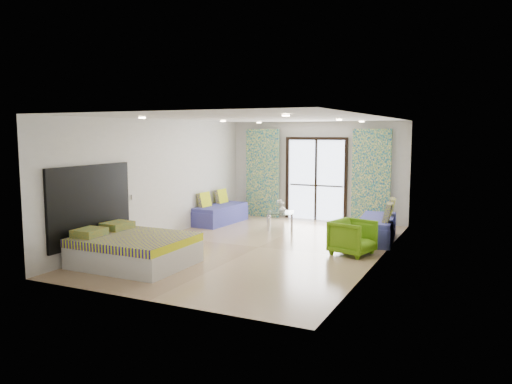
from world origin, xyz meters
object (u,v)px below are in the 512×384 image
at_px(armchair, 353,236).
at_px(daybed_right, 377,228).
at_px(bed, 133,250).
at_px(coffee_table, 280,214).
at_px(daybed_left, 220,213).

bearing_deg(armchair, daybed_right, 8.48).
bearing_deg(bed, coffee_table, 75.13).
relative_size(daybed_left, armchair, 2.35).
xyz_separation_m(daybed_right, armchair, (-0.17, -1.53, 0.09)).
xyz_separation_m(bed, coffee_table, (1.13, 4.26, 0.10)).
bearing_deg(daybed_left, bed, -78.02).
relative_size(bed, coffee_table, 2.32).
distance_m(coffee_table, armchair, 2.91).
bearing_deg(bed, daybed_left, 98.35).
relative_size(daybed_right, coffee_table, 2.27).
xyz_separation_m(daybed_left, armchair, (4.06, -1.88, 0.11)).
bearing_deg(armchair, coffee_table, 66.81).
bearing_deg(daybed_left, coffee_table, 0.81).
relative_size(daybed_left, daybed_right, 0.93).
bearing_deg(daybed_right, daybed_left, 169.13).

